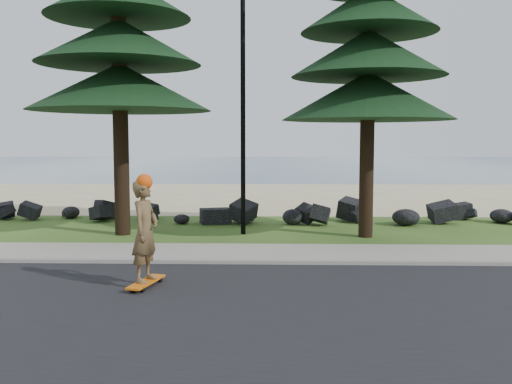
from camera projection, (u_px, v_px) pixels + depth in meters
ground at (236, 256)px, 13.50m from camera, size 160.00×160.00×0.00m
road at (218, 313)px, 9.02m from camera, size 160.00×7.00×0.02m
kerb at (234, 262)px, 12.60m from camera, size 160.00×0.20×0.10m
sidewalk at (237, 253)px, 13.70m from camera, size 160.00×2.00×0.08m
beach_sand at (255, 196)px, 27.93m from camera, size 160.00×15.00×0.01m
ocean at (265, 164)px, 64.27m from camera, size 160.00×58.00×0.01m
seawall_boulders at (247, 222)px, 19.07m from camera, size 60.00×2.40×1.10m
lamp_post at (243, 91)px, 16.31m from camera, size 0.25×0.14×8.14m
skateboarder at (145, 231)px, 10.51m from camera, size 0.60×1.16×2.10m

